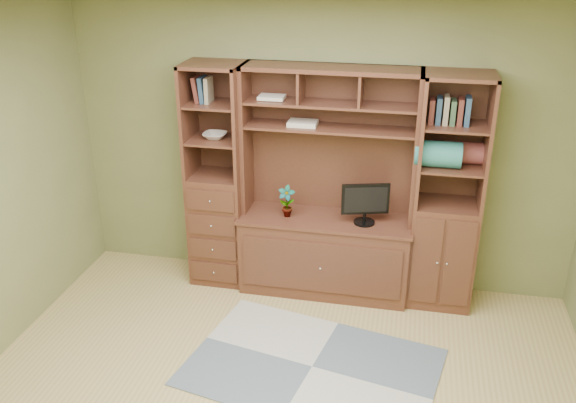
% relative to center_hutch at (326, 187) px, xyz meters
% --- Properties ---
extents(room, '(4.60, 4.10, 2.64)m').
position_rel_center_hutch_xyz_m(room, '(-0.10, -1.73, 0.28)').
color(room, tan).
rests_on(room, ground).
extents(center_hutch, '(1.54, 0.53, 2.05)m').
position_rel_center_hutch_xyz_m(center_hutch, '(0.00, 0.00, 0.00)').
color(center_hutch, '#50291C').
rests_on(center_hutch, ground).
extents(left_tower, '(0.50, 0.45, 2.05)m').
position_rel_center_hutch_xyz_m(left_tower, '(-1.00, 0.04, 0.00)').
color(left_tower, '#50291C').
rests_on(left_tower, ground).
extents(right_tower, '(0.55, 0.45, 2.05)m').
position_rel_center_hutch_xyz_m(right_tower, '(1.02, 0.04, 0.00)').
color(right_tower, '#50291C').
rests_on(right_tower, ground).
extents(rug, '(2.05, 1.57, 0.01)m').
position_rel_center_hutch_xyz_m(rug, '(0.08, -1.14, -1.02)').
color(rug, gray).
rests_on(rug, ground).
extents(monitor, '(0.45, 0.29, 0.50)m').
position_rel_center_hutch_xyz_m(monitor, '(0.34, -0.03, -0.04)').
color(monitor, black).
rests_on(monitor, center_hutch).
extents(orchid, '(0.15, 0.10, 0.29)m').
position_rel_center_hutch_xyz_m(orchid, '(-0.35, -0.03, -0.15)').
color(orchid, '#AC5B3A').
rests_on(orchid, center_hutch).
extents(magazines, '(0.25, 0.18, 0.04)m').
position_rel_center_hutch_xyz_m(magazines, '(-0.23, 0.09, 0.53)').
color(magazines, beige).
rests_on(magazines, center_hutch).
extents(bowl, '(0.21, 0.21, 0.05)m').
position_rel_center_hutch_xyz_m(bowl, '(-1.01, 0.04, 0.39)').
color(bowl, beige).
rests_on(bowl, left_tower).
extents(blanket_teal, '(0.37, 0.22, 0.22)m').
position_rel_center_hutch_xyz_m(blanket_teal, '(0.91, -0.01, 0.37)').
color(blanket_teal, '#2C756E').
rests_on(blanket_teal, right_tower).
extents(blanket_red, '(0.32, 0.18, 0.18)m').
position_rel_center_hutch_xyz_m(blanket_red, '(1.12, 0.12, 0.35)').
color(blanket_red, brown).
rests_on(blanket_red, right_tower).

